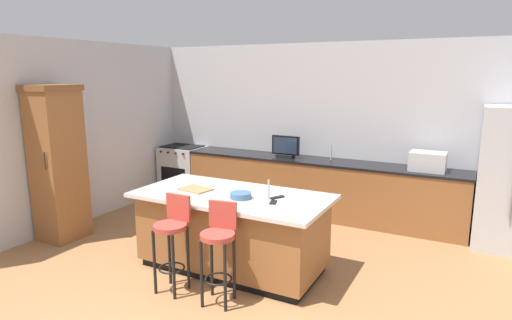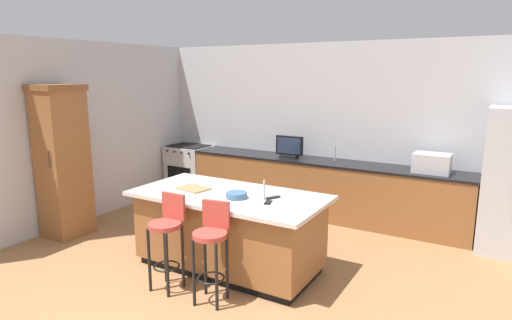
% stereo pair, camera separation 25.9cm
% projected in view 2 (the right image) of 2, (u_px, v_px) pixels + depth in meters
% --- Properties ---
extents(wall_back, '(6.75, 0.12, 2.73)m').
position_uv_depth(wall_back, '(333.00, 129.00, 6.91)').
color(wall_back, '#BCBCC1').
rests_on(wall_back, ground_plane).
extents(wall_left, '(0.12, 4.74, 2.73)m').
position_uv_depth(wall_left, '(89.00, 131.00, 6.65)').
color(wall_left, '#BCBCC1').
rests_on(wall_left, ground_plane).
extents(counter_back, '(4.49, 0.62, 0.91)m').
position_uv_depth(counter_back, '(320.00, 188.00, 6.79)').
color(counter_back, brown).
rests_on(counter_back, ground_plane).
extents(kitchen_island, '(2.23, 1.11, 0.90)m').
position_uv_depth(kitchen_island, '(229.00, 230.00, 4.97)').
color(kitchen_island, black).
rests_on(kitchen_island, ground_plane).
extents(range_oven, '(0.77, 0.63, 0.93)m').
position_uv_depth(range_oven, '(189.00, 170.00, 8.10)').
color(range_oven, '#B7BABF').
rests_on(range_oven, ground_plane).
extents(cabinet_tower, '(0.55, 0.61, 2.11)m').
position_uv_depth(cabinet_tower, '(62.00, 159.00, 5.89)').
color(cabinet_tower, brown).
rests_on(cabinet_tower, ground_plane).
extents(microwave, '(0.48, 0.36, 0.26)m').
position_uv_depth(microwave, '(432.00, 163.00, 5.87)').
color(microwave, '#B7BABF').
rests_on(microwave, counter_back).
extents(tv_monitor, '(0.47, 0.16, 0.36)m').
position_uv_depth(tv_monitor, '(289.00, 148.00, 6.89)').
color(tv_monitor, black).
rests_on(tv_monitor, counter_back).
extents(sink_faucet_back, '(0.02, 0.02, 0.24)m').
position_uv_depth(sink_faucet_back, '(335.00, 153.00, 6.67)').
color(sink_faucet_back, '#B2B2B7').
rests_on(sink_faucet_back, counter_back).
extents(sink_faucet_island, '(0.02, 0.02, 0.22)m').
position_uv_depth(sink_faucet_island, '(264.00, 190.00, 4.63)').
color(sink_faucet_island, '#B2B2B7').
rests_on(sink_faucet_island, kitchen_island).
extents(bar_stool_left, '(0.34, 0.34, 1.02)m').
position_uv_depth(bar_stool_left, '(167.00, 233.00, 4.46)').
color(bar_stool_left, '#B23D33').
rests_on(bar_stool_left, ground_plane).
extents(bar_stool_right, '(0.34, 0.36, 1.01)m').
position_uv_depth(bar_stool_right, '(212.00, 243.00, 4.20)').
color(bar_stool_right, '#B23D33').
rests_on(bar_stool_right, ground_plane).
extents(fruit_bowl, '(0.23, 0.23, 0.07)m').
position_uv_depth(fruit_bowl, '(237.00, 195.00, 4.70)').
color(fruit_bowl, '#3F668C').
rests_on(fruit_bowl, kitchen_island).
extents(cell_phone, '(0.11, 0.16, 0.01)m').
position_uv_depth(cell_phone, '(268.00, 202.00, 4.54)').
color(cell_phone, black).
rests_on(cell_phone, kitchen_island).
extents(tv_remote, '(0.12, 0.17, 0.02)m').
position_uv_depth(tv_remote, '(273.00, 198.00, 4.69)').
color(tv_remote, black).
rests_on(tv_remote, kitchen_island).
extents(cutting_board, '(0.40, 0.32, 0.02)m').
position_uv_depth(cutting_board, '(193.00, 188.00, 5.07)').
color(cutting_board, '#A87F51').
rests_on(cutting_board, kitchen_island).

